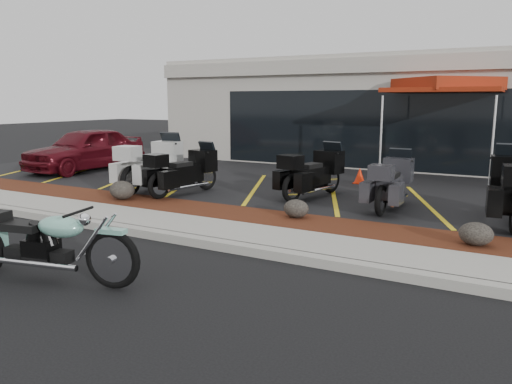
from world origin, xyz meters
The scene contains 18 objects.
ground centered at (0.00, 0.00, 0.00)m, with size 90.00×90.00×0.00m, color black.
curb centered at (0.00, 0.90, 0.07)m, with size 24.00×0.25×0.15m, color gray.
sidewalk centered at (0.00, 1.60, 0.07)m, with size 24.00×1.20×0.15m, color gray.
mulch_bed centered at (0.00, 2.80, 0.08)m, with size 24.00×1.20×0.16m, color #35130C.
upper_lot centered at (0.00, 8.20, 0.07)m, with size 26.00×9.60×0.15m, color black.
dealership_building centered at (0.00, 14.47, 2.01)m, with size 18.00×8.16×4.00m.
boulder_left centered at (-4.21, 2.72, 0.38)m, with size 0.62×0.52×0.44m, color black.
boulder_mid centered at (0.16, 3.00, 0.34)m, with size 0.51×0.43×0.36m, color black.
boulder_right centered at (3.49, 2.62, 0.35)m, with size 0.53×0.44×0.38m, color black.
hero_cruiser centered at (-0.54, -1.30, 0.53)m, with size 3.01×0.76×1.06m, color #70AF9D, non-canonical shape.
touring_white centered at (-4.58, 5.03, 0.88)m, with size 2.50×0.95×1.45m, color beige, non-canonical shape.
touring_black_front centered at (-3.20, 4.78, 0.79)m, with size 2.19×0.84×1.27m, color black, non-canonical shape.
touring_black_mid centered at (-0.20, 5.93, 0.80)m, with size 2.24×0.86×1.31m, color black, non-canonical shape.
touring_grey centered at (1.58, 5.52, 0.78)m, with size 2.15×0.82×1.25m, color #2D2D32, non-canonical shape.
touring_black_rear centered at (3.80, 5.48, 0.88)m, with size 2.50×0.95×1.46m, color black, non-canonical shape.
parked_car centered at (-8.85, 5.92, 0.87)m, with size 1.69×4.20×1.43m, color #4C0A13.
traffic_cone centered at (-0.01, 7.73, 0.37)m, with size 0.31×0.31×0.45m, color red.
popup_canopy centered at (1.77, 10.21, 2.85)m, with size 3.93×3.93×2.97m.
Camera 1 is at (4.12, -5.88, 2.46)m, focal length 35.00 mm.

